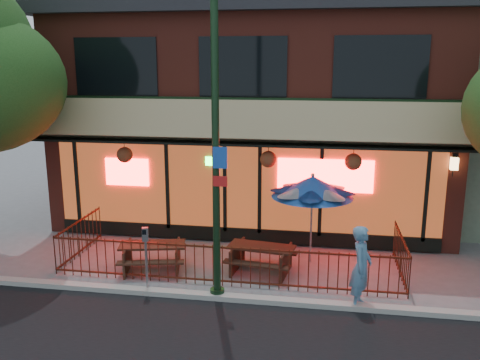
% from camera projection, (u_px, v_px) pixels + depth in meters
% --- Properties ---
extents(ground, '(80.00, 80.00, 0.00)m').
position_uv_depth(ground, '(221.00, 289.00, 11.73)').
color(ground, gray).
rests_on(ground, ground).
extents(curb, '(80.00, 0.25, 0.12)m').
position_uv_depth(curb, '(216.00, 296.00, 11.24)').
color(curb, '#999993').
rests_on(curb, ground).
extents(restaurant_building, '(12.96, 9.49, 8.05)m').
position_uv_depth(restaurant_building, '(260.00, 92.00, 17.64)').
color(restaurant_building, maroon).
rests_on(restaurant_building, ground).
extents(patio_fence, '(8.44, 2.62, 1.00)m').
position_uv_depth(patio_fence, '(225.00, 256.00, 12.07)').
color(patio_fence, '#44190E').
rests_on(patio_fence, ground).
extents(street_light, '(0.43, 0.32, 7.00)m').
position_uv_depth(street_light, '(216.00, 159.00, 10.63)').
color(street_light, black).
rests_on(street_light, ground).
extents(picnic_table_left, '(1.85, 1.57, 0.69)m').
position_uv_depth(picnic_table_left, '(153.00, 253.00, 12.74)').
color(picnic_table_left, '#3D2116').
rests_on(picnic_table_left, ground).
extents(picnic_table_right, '(1.78, 1.46, 0.69)m').
position_uv_depth(picnic_table_right, '(261.00, 255.00, 12.59)').
color(picnic_table_right, '#351C12').
rests_on(picnic_table_right, ground).
extents(patio_umbrella, '(2.08, 2.08, 2.38)m').
position_uv_depth(patio_umbrella, '(312.00, 187.00, 12.93)').
color(patio_umbrella, gray).
rests_on(patio_umbrella, ground).
extents(pedestrian, '(0.58, 0.75, 1.81)m').
position_uv_depth(pedestrian, '(361.00, 267.00, 10.71)').
color(pedestrian, teal).
rests_on(pedestrian, ground).
extents(parking_meter_near, '(0.16, 0.15, 1.54)m').
position_uv_depth(parking_meter_near, '(146.00, 249.00, 11.37)').
color(parking_meter_near, gray).
rests_on(parking_meter_near, ground).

